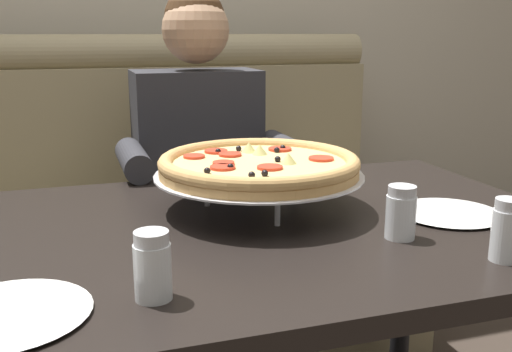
{
  "coord_description": "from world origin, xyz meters",
  "views": [
    {
      "loc": [
        -0.35,
        -1.11,
        1.14
      ],
      "look_at": [
        0.02,
        0.04,
        0.84
      ],
      "focal_mm": 41.1,
      "sensor_mm": 36.0,
      "label": 1
    }
  ],
  "objects_px": {
    "booth_bench": "(178,239)",
    "plate_near_left": "(449,210)",
    "shaker_parmesan": "(506,235)",
    "shaker_pepper_flakes": "(153,271)",
    "shaker_oregano": "(401,216)",
    "pizza": "(259,166)",
    "dining_table": "(254,262)",
    "diner_main": "(205,172)",
    "plate_near_right": "(7,310)"
  },
  "relations": [
    {
      "from": "booth_bench",
      "to": "pizza",
      "type": "relative_size",
      "value": 3.52
    },
    {
      "from": "booth_bench",
      "to": "shaker_parmesan",
      "type": "bearing_deg",
      "value": -73.88
    },
    {
      "from": "pizza",
      "to": "plate_near_right",
      "type": "height_order",
      "value": "pizza"
    },
    {
      "from": "booth_bench",
      "to": "shaker_oregano",
      "type": "height_order",
      "value": "booth_bench"
    },
    {
      "from": "booth_bench",
      "to": "shaker_pepper_flakes",
      "type": "height_order",
      "value": "booth_bench"
    },
    {
      "from": "dining_table",
      "to": "shaker_pepper_flakes",
      "type": "bearing_deg",
      "value": -130.93
    },
    {
      "from": "pizza",
      "to": "shaker_parmesan",
      "type": "relative_size",
      "value": 4.17
    },
    {
      "from": "booth_bench",
      "to": "diner_main",
      "type": "relative_size",
      "value": 1.29
    },
    {
      "from": "shaker_parmesan",
      "to": "plate_near_left",
      "type": "xyz_separation_m",
      "value": [
        0.07,
        0.25,
        -0.04
      ]
    },
    {
      "from": "shaker_pepper_flakes",
      "to": "plate_near_right",
      "type": "distance_m",
      "value": 0.21
    },
    {
      "from": "shaker_oregano",
      "to": "booth_bench",
      "type": "bearing_deg",
      "value": 102.81
    },
    {
      "from": "booth_bench",
      "to": "plate_near_left",
      "type": "height_order",
      "value": "booth_bench"
    },
    {
      "from": "plate_near_right",
      "to": "booth_bench",
      "type": "bearing_deg",
      "value": 69.13
    },
    {
      "from": "shaker_oregano",
      "to": "diner_main",
      "type": "bearing_deg",
      "value": 103.82
    },
    {
      "from": "shaker_pepper_flakes",
      "to": "plate_near_right",
      "type": "height_order",
      "value": "shaker_pepper_flakes"
    },
    {
      "from": "shaker_oregano",
      "to": "plate_near_left",
      "type": "relative_size",
      "value": 0.46
    },
    {
      "from": "shaker_pepper_flakes",
      "to": "shaker_parmesan",
      "type": "xyz_separation_m",
      "value": [
        0.61,
        -0.04,
        0.0
      ]
    },
    {
      "from": "shaker_parmesan",
      "to": "booth_bench",
      "type": "bearing_deg",
      "value": 106.12
    },
    {
      "from": "pizza",
      "to": "shaker_pepper_flakes",
      "type": "distance_m",
      "value": 0.49
    },
    {
      "from": "shaker_oregano",
      "to": "shaker_pepper_flakes",
      "type": "bearing_deg",
      "value": -166.37
    },
    {
      "from": "diner_main",
      "to": "plate_near_right",
      "type": "bearing_deg",
      "value": -118.36
    },
    {
      "from": "shaker_parmesan",
      "to": "shaker_oregano",
      "type": "bearing_deg",
      "value": 125.38
    },
    {
      "from": "booth_bench",
      "to": "plate_near_right",
      "type": "relative_size",
      "value": 6.98
    },
    {
      "from": "shaker_pepper_flakes",
      "to": "shaker_oregano",
      "type": "bearing_deg",
      "value": 13.63
    },
    {
      "from": "shaker_oregano",
      "to": "plate_near_right",
      "type": "relative_size",
      "value": 0.44
    },
    {
      "from": "plate_near_left",
      "to": "shaker_pepper_flakes",
      "type": "bearing_deg",
      "value": -162.3
    },
    {
      "from": "dining_table",
      "to": "plate_near_left",
      "type": "height_order",
      "value": "plate_near_left"
    },
    {
      "from": "booth_bench",
      "to": "pizza",
      "type": "distance_m",
      "value": 0.93
    },
    {
      "from": "diner_main",
      "to": "shaker_parmesan",
      "type": "height_order",
      "value": "diner_main"
    },
    {
      "from": "dining_table",
      "to": "shaker_parmesan",
      "type": "relative_size",
      "value": 12.2
    },
    {
      "from": "shaker_oregano",
      "to": "plate_near_left",
      "type": "bearing_deg",
      "value": 27.78
    },
    {
      "from": "plate_near_left",
      "to": "plate_near_right",
      "type": "bearing_deg",
      "value": -166.54
    },
    {
      "from": "booth_bench",
      "to": "shaker_parmesan",
      "type": "height_order",
      "value": "booth_bench"
    },
    {
      "from": "shaker_oregano",
      "to": "plate_near_left",
      "type": "xyz_separation_m",
      "value": [
        0.18,
        0.1,
        -0.03
      ]
    },
    {
      "from": "dining_table",
      "to": "diner_main",
      "type": "xyz_separation_m",
      "value": [
        0.05,
        0.64,
        0.05
      ]
    },
    {
      "from": "booth_bench",
      "to": "shaker_oregano",
      "type": "bearing_deg",
      "value": -77.19
    },
    {
      "from": "shaker_parmesan",
      "to": "plate_near_left",
      "type": "distance_m",
      "value": 0.27
    },
    {
      "from": "booth_bench",
      "to": "plate_near_right",
      "type": "height_order",
      "value": "booth_bench"
    },
    {
      "from": "dining_table",
      "to": "shaker_pepper_flakes",
      "type": "height_order",
      "value": "shaker_pepper_flakes"
    },
    {
      "from": "booth_bench",
      "to": "shaker_oregano",
      "type": "relative_size",
      "value": 15.73
    },
    {
      "from": "plate_near_left",
      "to": "dining_table",
      "type": "bearing_deg",
      "value": 170.48
    },
    {
      "from": "booth_bench",
      "to": "shaker_parmesan",
      "type": "relative_size",
      "value": 14.69
    },
    {
      "from": "shaker_oregano",
      "to": "dining_table",
      "type": "bearing_deg",
      "value": 145.6
    },
    {
      "from": "plate_near_left",
      "to": "plate_near_right",
      "type": "xyz_separation_m",
      "value": [
        -0.88,
        -0.21,
        -0.0
      ]
    },
    {
      "from": "pizza",
      "to": "booth_bench",
      "type": "bearing_deg",
      "value": 93.11
    },
    {
      "from": "pizza",
      "to": "shaker_oregano",
      "type": "distance_m",
      "value": 0.34
    },
    {
      "from": "diner_main",
      "to": "dining_table",
      "type": "bearing_deg",
      "value": -94.03
    },
    {
      "from": "dining_table",
      "to": "shaker_oregano",
      "type": "relative_size",
      "value": 13.06
    },
    {
      "from": "dining_table",
      "to": "shaker_parmesan",
      "type": "height_order",
      "value": "shaker_parmesan"
    },
    {
      "from": "shaker_pepper_flakes",
      "to": "plate_near_left",
      "type": "relative_size",
      "value": 0.46
    }
  ]
}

